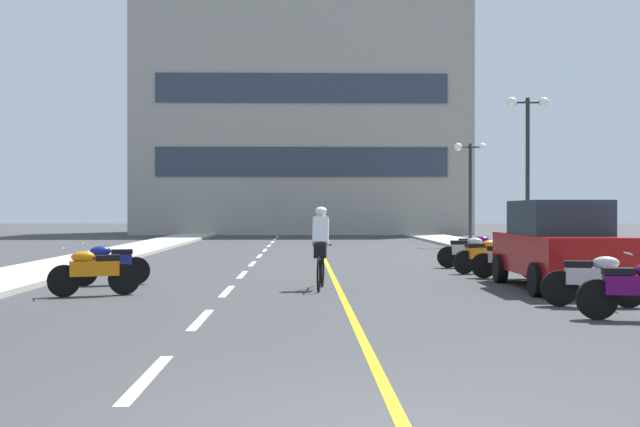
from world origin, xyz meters
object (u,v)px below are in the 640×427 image
at_px(street_lamp_far, 470,169).
at_px(motorcycle_1, 637,288).
at_px(motorcycle_5, 508,259).
at_px(motorcycle_8, 475,249).
at_px(street_lamp_mid, 528,140).
at_px(motorcycle_2, 594,279).
at_px(motorcycle_7, 468,251).
at_px(cyclist_rider, 321,246).
at_px(motorcycle_3, 94,271).
at_px(motorcycle_4, 109,263).
at_px(motorcycle_6, 483,255).
at_px(parked_car_near, 558,244).

distance_m(street_lamp_far, motorcycle_1, 23.88).
distance_m(motorcycle_5, motorcycle_8, 4.80).
height_order(street_lamp_mid, motorcycle_2, street_lamp_mid).
relative_size(street_lamp_far, motorcycle_1, 2.68).
distance_m(motorcycle_7, cyclist_rider, 7.18).
xyz_separation_m(street_lamp_mid, street_lamp_far, (-0.07, 8.63, -0.52)).
relative_size(street_lamp_mid, motorcycle_7, 3.14).
xyz_separation_m(street_lamp_mid, cyclist_rider, (-7.28, -10.26, -3.12)).
bearing_deg(motorcycle_8, motorcycle_3, -137.61).
relative_size(motorcycle_1, motorcycle_8, 1.01).
xyz_separation_m(motorcycle_1, motorcycle_4, (-9.06, 5.59, 0.00)).
distance_m(motorcycle_1, motorcycle_6, 8.54).
bearing_deg(motorcycle_3, motorcycle_2, -12.16).
distance_m(motorcycle_1, motorcycle_5, 7.02).
height_order(motorcycle_2, motorcycle_8, same).
bearing_deg(parked_car_near, motorcycle_1, -94.49).
bearing_deg(cyclist_rider, motorcycle_8, 56.19).
bearing_deg(motorcycle_5, street_lamp_far, 80.67).
xyz_separation_m(motorcycle_1, motorcycle_2, (-0.03, 1.59, 0.00)).
bearing_deg(street_lamp_mid, motorcycle_5, -109.44).
bearing_deg(street_lamp_mid, parked_car_near, -103.07).
relative_size(motorcycle_1, motorcycle_7, 0.99).
bearing_deg(motorcycle_1, parked_car_near, 85.51).
height_order(parked_car_near, motorcycle_3, parked_car_near).
bearing_deg(motorcycle_8, motorcycle_4, -146.34).
height_order(motorcycle_1, motorcycle_8, same).
relative_size(motorcycle_3, motorcycle_4, 1.00).
bearing_deg(motorcycle_3, motorcycle_1, -21.53).
relative_size(motorcycle_7, cyclist_rider, 0.96).
xyz_separation_m(motorcycle_2, motorcycle_4, (-9.04, 4.00, 0.00)).
distance_m(parked_car_near, motorcycle_6, 4.05).
height_order(street_lamp_mid, cyclist_rider, street_lamp_mid).
bearing_deg(motorcycle_5, motorcycle_2, -90.04).
height_order(street_lamp_far, motorcycle_5, street_lamp_far).
xyz_separation_m(motorcycle_3, motorcycle_8, (9.12, 8.32, 0.00)).
height_order(motorcycle_3, motorcycle_7, same).
bearing_deg(motorcycle_5, motorcycle_3, -158.18).
xyz_separation_m(motorcycle_5, motorcycle_7, (-0.22, 3.38, 0.00)).
bearing_deg(motorcycle_5, motorcycle_7, 93.70).
relative_size(motorcycle_1, cyclist_rider, 0.96).
xyz_separation_m(parked_car_near, motorcycle_2, (-0.39, -2.97, -0.44)).
bearing_deg(motorcycle_8, motorcycle_1, -91.32).
bearing_deg(motorcycle_1, motorcycle_3, 158.47).
bearing_deg(motorcycle_6, parked_car_near, -81.37).
bearing_deg(motorcycle_2, street_lamp_mid, 78.17).
relative_size(street_lamp_mid, motorcycle_5, 3.17).
bearing_deg(motorcycle_3, street_lamp_far, 60.09).
bearing_deg(street_lamp_far, motorcycle_2, -97.06).
relative_size(motorcycle_3, motorcycle_8, 0.98).
bearing_deg(motorcycle_2, motorcycle_1, -88.96).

